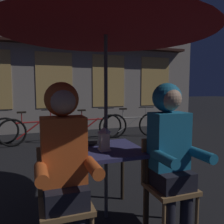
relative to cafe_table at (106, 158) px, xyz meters
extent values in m
plane|color=black|center=(0.00, 0.00, -0.64)|extent=(60.00, 60.00, 0.00)
cube|color=navy|center=(0.00, 0.00, 0.08)|extent=(0.72, 0.72, 0.04)
cylinder|color=#2D2319|center=(-0.31, -0.31, -0.29)|extent=(0.04, 0.04, 0.70)
cylinder|color=#2D2319|center=(0.31, -0.31, -0.29)|extent=(0.04, 0.04, 0.70)
cylinder|color=#2D2319|center=(-0.31, 0.31, -0.29)|extent=(0.04, 0.04, 0.70)
cylinder|color=#2D2319|center=(0.31, 0.31, -0.29)|extent=(0.04, 0.04, 0.70)
cylinder|color=#4C4C51|center=(0.00, 0.00, 0.49)|extent=(0.04, 0.04, 2.25)
cone|color=maroon|center=(0.00, 0.00, 1.42)|extent=(2.10, 2.10, 0.38)
cube|color=white|center=(-0.04, -0.06, 0.11)|extent=(0.11, 0.11, 0.02)
cube|color=white|center=(-0.04, -0.06, 0.20)|extent=(0.09, 0.09, 0.16)
pyramid|color=white|center=(-0.04, -0.06, 0.31)|extent=(0.11, 0.11, 0.06)
cube|color=olive|center=(-0.48, -0.44, -0.21)|extent=(0.40, 0.40, 0.04)
cylinder|color=olive|center=(-0.31, -0.27, -0.43)|extent=(0.03, 0.03, 0.41)
cube|color=olive|center=(-0.48, -0.26, 0.02)|extent=(0.40, 0.03, 0.42)
cube|color=olive|center=(0.48, -0.44, -0.21)|extent=(0.40, 0.40, 0.04)
cylinder|color=olive|center=(0.65, -0.61, -0.43)|extent=(0.03, 0.03, 0.41)
cylinder|color=olive|center=(0.65, -0.27, -0.43)|extent=(0.03, 0.03, 0.41)
cylinder|color=olive|center=(0.31, -0.27, -0.43)|extent=(0.03, 0.03, 0.41)
cube|color=olive|center=(0.48, -0.26, 0.02)|extent=(0.40, 0.03, 0.42)
cube|color=black|center=(-0.48, -0.44, -0.11)|extent=(0.32, 0.36, 0.16)
cube|color=#E05B23|center=(-0.48, -0.40, 0.23)|extent=(0.34, 0.22, 0.52)
cylinder|color=#E05B23|center=(-0.30, -0.62, 0.14)|extent=(0.09, 0.30, 0.09)
cylinder|color=#E05B23|center=(-0.66, -0.62, 0.14)|extent=(0.09, 0.30, 0.09)
sphere|color=tan|center=(-0.48, -0.40, 0.62)|extent=(0.21, 0.21, 0.21)
sphere|color=#E05B23|center=(-0.48, -0.35, 0.63)|extent=(0.27, 0.27, 0.27)
cylinder|color=black|center=(0.57, -0.57, -0.41)|extent=(0.11, 0.11, 0.45)
cylinder|color=black|center=(0.39, -0.57, -0.41)|extent=(0.11, 0.11, 0.45)
cube|color=black|center=(0.48, -0.44, -0.11)|extent=(0.32, 0.36, 0.16)
cube|color=teal|center=(0.48, -0.40, 0.23)|extent=(0.34, 0.22, 0.52)
cylinder|color=teal|center=(0.66, -0.62, 0.14)|extent=(0.09, 0.30, 0.09)
cylinder|color=teal|center=(0.30, -0.62, 0.14)|extent=(0.09, 0.30, 0.09)
sphere|color=tan|center=(0.48, -0.40, 0.62)|extent=(0.21, 0.21, 0.21)
sphere|color=teal|center=(0.48, -0.35, 0.63)|extent=(0.27, 0.27, 0.27)
cube|color=#9E9389|center=(0.00, 5.40, 2.46)|extent=(10.00, 0.60, 6.20)
cube|color=#E0B260|center=(0.00, 5.09, 0.96)|extent=(1.10, 0.02, 1.70)
cube|color=#E0B260|center=(1.76, 5.09, 0.96)|extent=(1.10, 0.02, 1.70)
cube|color=#E0B260|center=(3.52, 5.09, 0.96)|extent=(1.10, 0.02, 1.70)
cube|color=#331914|center=(0.00, 4.95, 2.06)|extent=(9.00, 0.36, 0.08)
torus|color=black|center=(-1.32, 3.82, -0.31)|extent=(0.66, 0.14, 0.66)
torus|color=black|center=(-0.13, 3.67, -0.31)|extent=(0.66, 0.14, 0.66)
torus|color=black|center=(-1.14, 3.52, -0.31)|extent=(0.66, 0.14, 0.66)
cylinder|color=maroon|center=(-0.64, 3.59, -0.09)|extent=(0.83, 0.16, 0.04)
cylinder|color=maroon|center=(-0.76, 3.58, -0.28)|extent=(0.60, 0.12, 0.44)
cylinder|color=maroon|center=(-0.92, 3.55, 0.03)|extent=(0.02, 0.02, 0.24)
cube|color=black|center=(-0.92, 3.55, 0.16)|extent=(0.21, 0.11, 0.04)
cylinder|color=maroon|center=(-0.25, 3.65, 0.05)|extent=(0.02, 0.02, 0.28)
cylinder|color=black|center=(-0.25, 3.65, 0.19)|extent=(0.44, 0.09, 0.02)
torus|color=black|center=(1.31, 3.62, -0.31)|extent=(0.66, 0.09, 0.66)
torus|color=black|center=(0.29, 3.57, -0.31)|extent=(0.66, 0.09, 0.66)
cylinder|color=maroon|center=(0.80, 3.59, -0.09)|extent=(0.84, 0.08, 0.04)
cylinder|color=maroon|center=(0.68, 3.59, -0.28)|extent=(0.61, 0.07, 0.44)
cylinder|color=maroon|center=(0.51, 3.58, 0.03)|extent=(0.02, 0.02, 0.24)
cube|color=black|center=(0.51, 3.58, 0.16)|extent=(0.20, 0.09, 0.04)
cylinder|color=maroon|center=(1.19, 3.61, 0.05)|extent=(0.02, 0.02, 0.28)
cylinder|color=black|center=(1.19, 3.61, 0.19)|extent=(0.44, 0.05, 0.02)
torus|color=black|center=(2.46, 3.52, -0.31)|extent=(0.66, 0.12, 0.66)
torus|color=black|center=(1.45, 3.63, -0.31)|extent=(0.66, 0.12, 0.66)
cylinder|color=#ADA89E|center=(1.95, 3.57, -0.09)|extent=(0.84, 0.13, 0.04)
cylinder|color=#ADA89E|center=(1.83, 3.59, -0.28)|extent=(0.61, 0.10, 0.44)
cylinder|color=#ADA89E|center=(1.67, 3.60, 0.03)|extent=(0.02, 0.02, 0.24)
cube|color=black|center=(1.67, 3.60, 0.16)|extent=(0.21, 0.10, 0.04)
cylinder|color=#ADA89E|center=(2.34, 3.53, 0.05)|extent=(0.02, 0.02, 0.28)
cylinder|color=black|center=(2.34, 3.53, 0.19)|extent=(0.44, 0.07, 0.02)
cube|color=black|center=(-0.04, 0.19, 0.11)|extent=(0.22, 0.17, 0.02)
camera|label=1|loc=(-0.71, -2.18, 0.71)|focal=36.77mm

